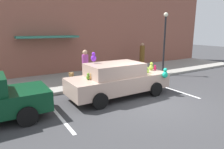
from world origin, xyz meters
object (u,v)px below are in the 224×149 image
street_lamp_post (165,37)px  pedestrian_near_shopfront (85,68)px  teddy_bear_on_sidewalk (72,79)px  pedestrian_walking_past (142,56)px  plush_covered_car (118,79)px

street_lamp_post → pedestrian_near_shopfront: size_ratio=2.17×
teddy_bear_on_sidewalk → pedestrian_walking_past: size_ratio=0.38×
street_lamp_post → pedestrian_walking_past: size_ratio=2.09×
plush_covered_car → pedestrian_walking_past: bearing=40.5°
plush_covered_car → street_lamp_post: (5.00, 2.12, 1.74)m
pedestrian_near_shopfront → pedestrian_walking_past: size_ratio=0.96×
teddy_bear_on_sidewalk → street_lamp_post: size_ratio=0.18×
plush_covered_car → street_lamp_post: bearing=23.0°
pedestrian_near_shopfront → pedestrian_walking_past: pedestrian_walking_past is taller
pedestrian_walking_past → pedestrian_near_shopfront: bearing=-161.1°
teddy_bear_on_sidewalk → street_lamp_post: street_lamp_post is taller
plush_covered_car → pedestrian_walking_past: 6.55m
pedestrian_walking_past → plush_covered_car: bearing=-139.5°
plush_covered_car → pedestrian_walking_past: (4.98, 4.25, 0.21)m
pedestrian_near_shopfront → plush_covered_car: bearing=-77.4°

